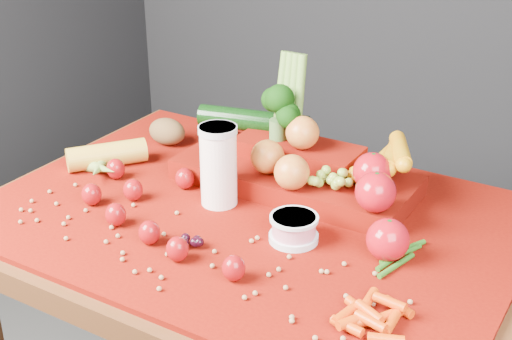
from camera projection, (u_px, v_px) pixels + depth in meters
The scene contains 12 objects.
table at pixel (251, 257), 1.49m from camera, with size 1.10×0.80×0.75m.
red_cloth at pixel (251, 215), 1.45m from camera, with size 1.05×0.75×0.01m, color #680C03.
milk_glass at pixel (218, 163), 1.45m from camera, with size 0.08×0.08×0.17m.
yogurt_bowl at pixel (294, 228), 1.34m from camera, with size 0.09×0.09×0.05m.
strawberry_scatter at pixel (148, 208), 1.41m from camera, with size 0.48×0.28×0.05m.
dark_grape_cluster at pixel (189, 240), 1.32m from camera, with size 0.06×0.05×0.03m, color black, non-canonical shape.
soybean_scatter at pixel (193, 256), 1.29m from camera, with size 0.84×0.24×0.01m, color #9F7144, non-canonical shape.
corn_ear at pixel (102, 164), 1.61m from camera, with size 0.25×0.26×0.06m.
potato at pixel (167, 132), 1.75m from camera, with size 0.10×0.07×0.07m, color brown.
baby_carrot_pile at pixel (369, 313), 1.12m from camera, with size 0.17×0.17×0.03m, color #CB3A07, non-canonical shape.
green_bean_pile at pixel (399, 257), 1.29m from camera, with size 0.14×0.12×0.01m, color #235C15, non-canonical shape.
produce_mound at pixel (306, 164), 1.52m from camera, with size 0.61×0.36×0.27m.
Camera 1 is at (0.66, -1.08, 1.46)m, focal length 50.00 mm.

